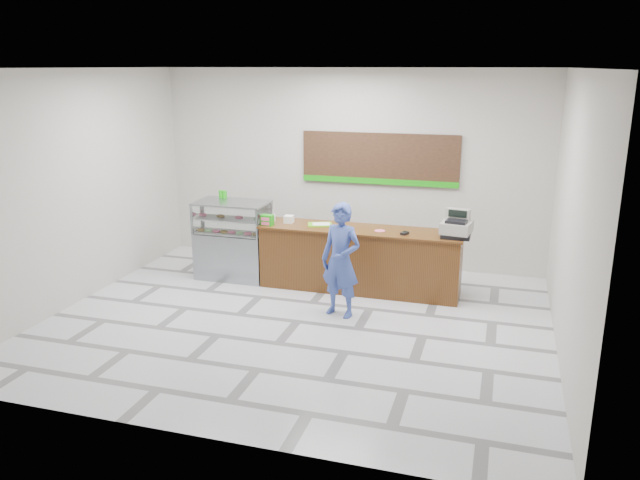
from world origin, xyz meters
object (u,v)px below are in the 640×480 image
(cash_register, at_px, (457,227))
(customer, at_px, (341,260))
(sales_counter, at_px, (360,259))
(serving_tray, at_px, (320,224))
(display_case, at_px, (233,239))

(cash_register, relative_size, customer, 0.30)
(sales_counter, bearing_deg, cash_register, -2.32)
(sales_counter, height_order, customer, customer)
(cash_register, bearing_deg, serving_tray, -174.18)
(display_case, height_order, cash_register, cash_register)
(sales_counter, distance_m, display_case, 2.23)
(cash_register, xyz_separation_m, serving_tray, (-2.18, 0.09, -0.14))
(customer, bearing_deg, cash_register, 50.16)
(display_case, distance_m, serving_tray, 1.58)
(serving_tray, bearing_deg, sales_counter, -21.93)
(sales_counter, distance_m, cash_register, 1.64)
(customer, bearing_deg, serving_tray, 135.25)
(sales_counter, xyz_separation_m, serving_tray, (-0.68, 0.03, 0.52))
(customer, bearing_deg, sales_counter, 104.24)
(display_case, relative_size, cash_register, 2.62)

